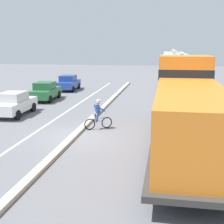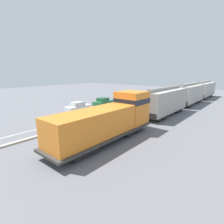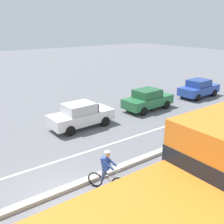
{
  "view_description": "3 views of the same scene",
  "coord_description": "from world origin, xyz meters",
  "px_view_note": "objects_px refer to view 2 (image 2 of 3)",
  "views": [
    {
      "loc": [
        4.7,
        -15.33,
        4.77
      ],
      "look_at": [
        1.66,
        2.17,
        0.95
      ],
      "focal_mm": 50.0,
      "sensor_mm": 36.0,
      "label": 1
    },
    {
      "loc": [
        15.9,
        -12.89,
        6.2
      ],
      "look_at": [
        3.57,
        1.83,
        1.8
      ],
      "focal_mm": 28.0,
      "sensor_mm": 36.0,
      "label": 2
    },
    {
      "loc": [
        8.37,
        -3.46,
        6.43
      ],
      "look_at": [
        -4.36,
        5.95,
        1.05
      ],
      "focal_mm": 42.0,
      "sensor_mm": 36.0,
      "label": 3
    }
  ],
  "objects_px": {
    "parked_car_white": "(78,107)",
    "parked_car_green": "(103,102)",
    "parked_car_blue": "(124,98)",
    "cyclist": "(95,117)",
    "hopper_car_middle": "(189,94)",
    "locomotive": "(110,120)",
    "hopper_car_lead": "(165,101)",
    "hopper_car_trailing": "(204,89)"
  },
  "relations": [
    {
      "from": "locomotive",
      "to": "parked_car_white",
      "type": "distance_m",
      "value": 12.56
    },
    {
      "from": "parked_car_green",
      "to": "parked_car_white",
      "type": "bearing_deg",
      "value": -88.8
    },
    {
      "from": "cyclist",
      "to": "locomotive",
      "type": "bearing_deg",
      "value": -29.95
    },
    {
      "from": "cyclist",
      "to": "hopper_car_trailing",
      "type": "bearing_deg",
      "value": 81.61
    },
    {
      "from": "hopper_car_trailing",
      "to": "parked_car_green",
      "type": "bearing_deg",
      "value": -115.54
    },
    {
      "from": "hopper_car_trailing",
      "to": "parked_car_blue",
      "type": "relative_size",
      "value": 2.49
    },
    {
      "from": "locomotive",
      "to": "cyclist",
      "type": "relative_size",
      "value": 6.77
    },
    {
      "from": "parked_car_green",
      "to": "parked_car_blue",
      "type": "bearing_deg",
      "value": 89.14
    },
    {
      "from": "parked_car_green",
      "to": "parked_car_blue",
      "type": "distance_m",
      "value": 6.32
    },
    {
      "from": "hopper_car_trailing",
      "to": "parked_car_white",
      "type": "distance_m",
      "value": 32.08
    },
    {
      "from": "hopper_car_lead",
      "to": "parked_car_white",
      "type": "xyz_separation_m",
      "value": [
        -11.31,
        -6.8,
        -1.26
      ]
    },
    {
      "from": "hopper_car_lead",
      "to": "parked_car_blue",
      "type": "relative_size",
      "value": 2.49
    },
    {
      "from": "locomotive",
      "to": "parked_car_blue",
      "type": "xyz_separation_m",
      "value": [
        -11.34,
        17.74,
        -0.98
      ]
    },
    {
      "from": "parked_car_white",
      "to": "parked_car_blue",
      "type": "bearing_deg",
      "value": 90.15
    },
    {
      "from": "parked_car_white",
      "to": "parked_car_green",
      "type": "xyz_separation_m",
      "value": [
        -0.13,
        6.05,
        0.0
      ]
    },
    {
      "from": "locomotive",
      "to": "hopper_car_lead",
      "type": "height_order",
      "value": "locomotive"
    },
    {
      "from": "cyclist",
      "to": "parked_car_white",
      "type": "bearing_deg",
      "value": 158.28
    },
    {
      "from": "hopper_car_middle",
      "to": "hopper_car_trailing",
      "type": "bearing_deg",
      "value": 90.0
    },
    {
      "from": "hopper_car_lead",
      "to": "parked_car_green",
      "type": "distance_m",
      "value": 11.53
    },
    {
      "from": "hopper_car_middle",
      "to": "cyclist",
      "type": "bearing_deg",
      "value": -102.9
    },
    {
      "from": "parked_car_white",
      "to": "hopper_car_middle",
      "type": "bearing_deg",
      "value": 58.41
    },
    {
      "from": "hopper_car_lead",
      "to": "hopper_car_middle",
      "type": "relative_size",
      "value": 1.0
    },
    {
      "from": "hopper_car_middle",
      "to": "cyclist",
      "type": "xyz_separation_m",
      "value": [
        -4.81,
        -20.99,
        -1.26
      ]
    },
    {
      "from": "locomotive",
      "to": "hopper_car_trailing",
      "type": "relative_size",
      "value": 1.1
    },
    {
      "from": "locomotive",
      "to": "parked_car_green",
      "type": "bearing_deg",
      "value": 135.06
    },
    {
      "from": "hopper_car_trailing",
      "to": "cyclist",
      "type": "height_order",
      "value": "hopper_car_trailing"
    },
    {
      "from": "hopper_car_lead",
      "to": "cyclist",
      "type": "distance_m",
      "value": 10.62
    },
    {
      "from": "hopper_car_trailing",
      "to": "parked_car_green",
      "type": "relative_size",
      "value": 2.48
    },
    {
      "from": "cyclist",
      "to": "parked_car_green",
      "type": "bearing_deg",
      "value": 127.5
    },
    {
      "from": "locomotive",
      "to": "hopper_car_trailing",
      "type": "xyz_separation_m",
      "value": [
        0.0,
        35.36,
        0.28
      ]
    },
    {
      "from": "cyclist",
      "to": "hopper_car_middle",
      "type": "bearing_deg",
      "value": 77.1
    },
    {
      "from": "parked_car_white",
      "to": "cyclist",
      "type": "bearing_deg",
      "value": -21.72
    },
    {
      "from": "hopper_car_trailing",
      "to": "parked_car_blue",
      "type": "bearing_deg",
      "value": -122.78
    },
    {
      "from": "locomotive",
      "to": "cyclist",
      "type": "xyz_separation_m",
      "value": [
        -4.81,
        2.77,
        -0.98
      ]
    },
    {
      "from": "hopper_car_trailing",
      "to": "parked_car_white",
      "type": "relative_size",
      "value": 2.5
    },
    {
      "from": "hopper_car_trailing",
      "to": "parked_car_white",
      "type": "bearing_deg",
      "value": -110.66
    },
    {
      "from": "locomotive",
      "to": "parked_car_green",
      "type": "height_order",
      "value": "locomotive"
    },
    {
      "from": "parked_car_green",
      "to": "locomotive",
      "type": "bearing_deg",
      "value": -44.94
    },
    {
      "from": "hopper_car_lead",
      "to": "hopper_car_middle",
      "type": "distance_m",
      "value": 11.6
    },
    {
      "from": "parked_car_white",
      "to": "parked_car_blue",
      "type": "distance_m",
      "value": 12.38
    },
    {
      "from": "locomotive",
      "to": "cyclist",
      "type": "distance_m",
      "value": 5.63
    },
    {
      "from": "parked_car_blue",
      "to": "cyclist",
      "type": "bearing_deg",
      "value": -66.4
    }
  ]
}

